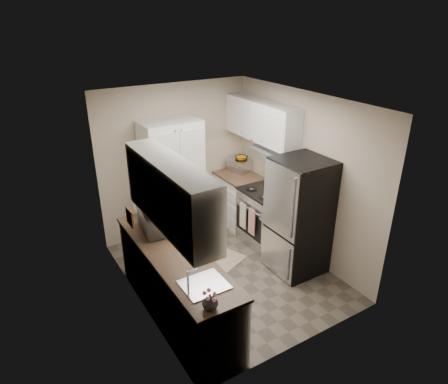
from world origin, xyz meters
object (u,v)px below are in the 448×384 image
object	(u,v)px
refrigerator	(299,217)
wine_bottle	(147,210)
microwave	(157,220)
toaster_oven	(240,165)
pantry_cabinet	(173,182)
electric_range	(266,217)

from	to	relation	value
refrigerator	wine_bottle	bearing A→B (deg)	155.48
microwave	toaster_oven	world-z (taller)	microwave
refrigerator	toaster_oven	size ratio (longest dim) A/B	4.60
refrigerator	microwave	world-z (taller)	refrigerator
wine_bottle	pantry_cabinet	bearing A→B (deg)	48.24
electric_range	wine_bottle	world-z (taller)	wine_bottle
wine_bottle	refrigerator	bearing A→B (deg)	-24.52
refrigerator	toaster_oven	world-z (taller)	refrigerator
microwave	wine_bottle	size ratio (longest dim) A/B	1.61
pantry_cabinet	refrigerator	bearing A→B (deg)	-56.54
electric_range	toaster_oven	distance (m)	1.10
wine_bottle	toaster_oven	xyz separation A→B (m)	(2.05, 0.88, -0.06)
refrigerator	microwave	size ratio (longest dim) A/B	3.14
wine_bottle	microwave	bearing A→B (deg)	-88.47
pantry_cabinet	microwave	bearing A→B (deg)	-123.12
pantry_cabinet	toaster_oven	size ratio (longest dim) A/B	5.41
wine_bottle	electric_range	bearing A→B (deg)	-2.03
pantry_cabinet	microwave	world-z (taller)	pantry_cabinet
pantry_cabinet	refrigerator	xyz separation A→B (m)	(1.14, -1.73, -0.15)
electric_range	toaster_oven	bearing A→B (deg)	83.08
pantry_cabinet	electric_range	world-z (taller)	pantry_cabinet
toaster_oven	wine_bottle	bearing A→B (deg)	-176.42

